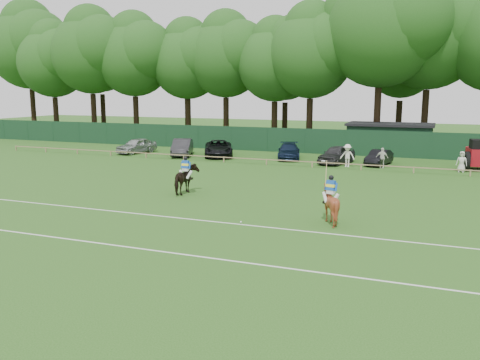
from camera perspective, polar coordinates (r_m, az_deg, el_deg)
The scene contains 21 objects.
ground at distance 26.14m, azimuth -3.45°, elevation -4.03°, with size 160.00×160.00×0.00m, color #1E4C14.
horse_dark at distance 31.49m, azimuth -6.09°, elevation 0.06°, with size 0.98×2.15×1.81m, color black.
horse_chestnut at distance 24.89m, azimuth 10.11°, elevation -2.73°, with size 1.48×1.66×1.83m, color maroon.
sedan_silver at distance 52.51m, azimuth -11.54°, elevation 3.80°, with size 1.81×4.50×1.53m, color #ADB1B3.
sedan_grey at distance 49.85m, azimuth -6.50°, elevation 3.67°, with size 1.72×4.93×1.63m, color #2E2E31.
suv_black at distance 48.88m, azimuth -2.43°, elevation 3.55°, with size 2.59×5.62×1.56m, color black.
sedan_navy at distance 47.39m, azimuth 5.51°, elevation 3.22°, with size 1.99×4.88×1.42m, color #101C34.
hatch_grey at distance 45.02m, azimuth 10.79°, elevation 2.82°, with size 1.86×4.62×1.57m, color #313133.
estate_black at distance 44.91m, azimuth 15.33°, elevation 2.44°, with size 1.37×3.94×1.30m, color black.
spectator_left at distance 43.25m, azimuth 11.96°, elevation 2.70°, with size 1.22×0.70×1.89m, color white.
spectator_mid at distance 43.31m, azimuth 15.66°, elevation 2.41°, with size 0.99×0.41×1.69m, color silver.
spectator_right at distance 43.20m, azimuth 23.63°, elevation 1.89°, with size 0.80×0.52×1.65m, color beige.
rider_dark at distance 31.35m, azimuth -6.13°, elevation 1.47°, with size 0.94×0.39×1.41m.
rider_chestnut at distance 24.72m, azimuth 10.15°, elevation -0.93°, with size 0.93×0.70×2.05m.
polo_ball at distance 24.73m, azimuth 0.10°, elevation -4.74°, with size 0.09×0.09×0.09m, color silver.
pitch_lines at distance 23.13m, azimuth -7.15°, elevation -5.97°, with size 60.00×5.10×0.01m.
pitch_rail at distance 42.75m, azimuth 6.81°, elevation 2.09°, with size 62.10×0.10×0.50m.
perimeter_fence at distance 51.34m, azimuth 9.43°, elevation 4.27°, with size 92.08×0.08×2.50m.
utility_shed at distance 53.37m, azimuth 16.46°, elevation 4.52°, with size 8.40×4.40×3.04m.
tree_row at distance 58.94m, azimuth 12.97°, elevation 3.68°, with size 96.00×12.00×21.00m, color #26561C, non-canonical shape.
tractor at distance 44.67m, azimuth 25.11°, elevation 2.49°, with size 2.37×3.21×2.49m.
Camera 1 is at (10.79, -22.93, 6.41)m, focal length 38.00 mm.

